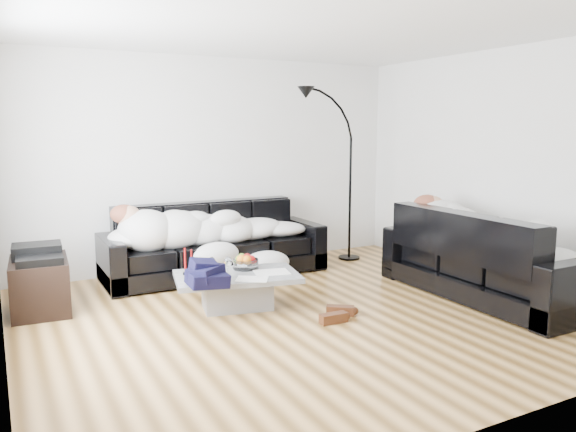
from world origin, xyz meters
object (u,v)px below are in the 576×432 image
wine_glass_c (228,267)px  stereo (38,253)px  sofa_right (487,254)px  sleeper_back (216,223)px  candle_right (192,261)px  wine_glass_a (212,266)px  av_cabinet (40,285)px  sofa_back (215,240)px  wine_glass_b (208,269)px  shoes (337,314)px  floor_lamp (350,185)px  coffee_table (237,291)px  candle_left (185,262)px  fruit_bowl (246,261)px  sleeper_right (488,235)px

wine_glass_c → stereo: (-1.59, 0.83, 0.14)m
sofa_right → sleeper_back: 3.01m
candle_right → stereo: (-1.33, 0.53, 0.12)m
wine_glass_a → av_cabinet: wine_glass_a is taller
sofa_back → stereo: bearing=-166.3°
wine_glass_a → wine_glass_b: bearing=-128.1°
sofa_right → wine_glass_c: sofa_right is taller
shoes → stereo: (-2.38, 1.52, 0.52)m
floor_lamp → coffee_table: bearing=-170.0°
candle_left → fruit_bowl: bearing=-5.5°
sofa_right → shoes: bearing=85.9°
coffee_table → candle_left: (-0.45, 0.21, 0.30)m
sofa_right → av_cabinet: size_ratio=3.03×
wine_glass_a → stereo: bearing=154.4°
candle_right → sofa_back: bearing=58.4°
sofa_right → wine_glass_b: bearing=72.5°
shoes → candle_left: bearing=153.8°
sleeper_back → av_cabinet: size_ratio=2.96×
fruit_bowl → stereo: (-1.85, 0.65, 0.15)m
wine_glass_a → stereo: 1.64m
fruit_bowl → stereo: stereo is taller
coffee_table → candle_right: (-0.37, 0.26, 0.28)m
sleeper_right → candle_left: (-2.88, 1.06, -0.18)m
sofa_back → candle_left: bearing=-123.4°
wine_glass_b → stereo: size_ratio=0.36×
fruit_bowl → av_cabinet: 1.97m
fruit_bowl → wine_glass_c: wine_glass_c is taller
av_cabinet → stereo: (0.00, 0.00, 0.32)m
sleeper_right → shoes: size_ratio=4.41×
sofa_right → coffee_table: bearing=70.7°
wine_glass_a → floor_lamp: bearing=25.8°
candle_right → floor_lamp: bearing=21.1°
sleeper_right → candle_left: bearing=69.8°
av_cabinet → floor_lamp: 3.93m
sleeper_back → wine_glass_b: 1.35m
fruit_bowl → wine_glass_a: wine_glass_a is taller
coffee_table → fruit_bowl: (0.16, 0.15, 0.25)m
fruit_bowl → av_cabinet: size_ratio=0.35×
sofa_back → wine_glass_c: size_ratio=13.79×
sofa_back → coffee_table: size_ratio=2.20×
sleeper_right → stereo: (-4.12, 1.65, -0.08)m
wine_glass_a → shoes: bearing=-42.0°
coffee_table → wine_glass_c: (-0.11, -0.04, 0.26)m
sofa_back → coffee_table: (-0.25, -1.27, -0.25)m
sleeper_right → floor_lamp: floor_lamp is taller
wine_glass_c → stereo: bearing=152.3°
candle_left → floor_lamp: floor_lamp is taller
av_cabinet → floor_lamp: size_ratio=0.37×
sleeper_back → sleeper_right: size_ratio=1.14×
fruit_bowl → wine_glass_b: (-0.44, -0.14, 0.00)m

